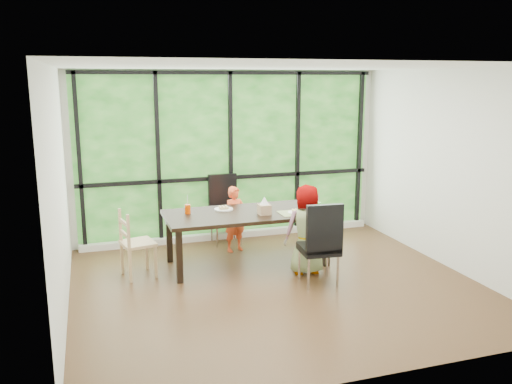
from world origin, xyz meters
The scene contains 23 objects.
ground centered at (0.00, 0.00, 0.00)m, with size 5.00×5.00×0.00m, color black.
back_wall centered at (0.00, 2.25, 1.35)m, with size 5.00×5.00×0.00m, color silver.
foliage_backdrop centered at (0.00, 2.23, 1.35)m, with size 4.80×0.02×2.65m, color #144512.
window_mullions centered at (0.00, 2.19, 1.35)m, with size 4.80×0.06×2.65m, color black, non-canonical shape.
window_sill centered at (0.00, 2.15, 0.05)m, with size 4.80×0.12×0.10m, color silver.
dining_table centered at (-0.13, 0.88, 0.38)m, with size 2.25×1.04×0.75m, color black.
chair_window_leather centered at (-0.17, 1.91, 0.54)m, with size 0.46×0.46×1.08m, color black.
chair_interior_leather centered at (0.52, -0.10, 0.54)m, with size 0.46×0.46×1.08m, color black.
chair_end_beech centered at (-1.62, 0.87, 0.45)m, with size 0.42×0.40×0.90m, color tan.
child_toddler centered at (-0.13, 1.50, 0.50)m, with size 0.36×0.24×0.99m, color #F35226.
child_older centered at (0.54, 0.30, 0.60)m, with size 0.59×0.38×1.21m, color slate.
placemat centered at (0.50, 0.63, 0.75)m, with size 0.46×0.34×0.01m, color tan.
plate_far centered at (-0.40, 1.11, 0.76)m, with size 0.27×0.27×0.02m, color white.
plate_near centered at (0.50, 0.63, 0.76)m, with size 0.22×0.22×0.01m, color white.
orange_cup centered at (-0.92, 1.06, 0.81)m, with size 0.08×0.08×0.13m, color #DD4100.
green_cup centered at (0.81, 0.58, 0.82)m, with size 0.09×0.09×0.14m, color green.
white_mug centered at (0.94, 0.92, 0.79)m, with size 0.07×0.07×0.07m, color white.
tissue_box centered at (0.07, 0.70, 0.82)m, with size 0.16×0.16×0.14m, color tan.
crepe_rolls_far centered at (-0.40, 1.11, 0.78)m, with size 0.15×0.12×0.04m, color tan, non-canonical shape.
crepe_rolls_near centered at (0.50, 0.63, 0.78)m, with size 0.10×0.12×0.04m, color tan, non-canonical shape.
straw_white centered at (-0.92, 1.06, 0.92)m, with size 0.01×0.01×0.20m, color white.
straw_pink centered at (0.81, 0.58, 0.93)m, with size 0.01×0.01×0.20m, color pink.
tissue centered at (0.07, 0.70, 0.94)m, with size 0.12×0.12×0.11m, color white.
Camera 1 is at (-2.17, -5.93, 2.56)m, focal length 37.17 mm.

